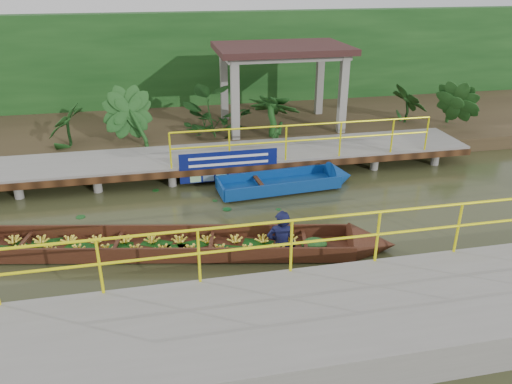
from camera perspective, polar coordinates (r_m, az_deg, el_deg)
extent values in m
plane|color=#2F3219|center=(11.73, -3.89, -4.03)|extent=(80.00, 80.00, 0.00)
cube|color=#362A1B|center=(18.57, -7.25, 7.43)|extent=(30.00, 8.00, 0.45)
cube|color=gray|center=(14.70, -5.90, 4.06)|extent=(16.00, 2.00, 0.15)
cube|color=black|center=(13.80, -5.43, 2.35)|extent=(16.00, 0.12, 0.18)
cylinder|color=#FFF80D|center=(14.00, 5.69, 7.67)|extent=(7.50, 0.05, 0.05)
cylinder|color=#FFF80D|center=(14.14, 5.62, 5.92)|extent=(7.50, 0.05, 0.05)
cylinder|color=#FFF80D|center=(14.15, 5.61, 5.73)|extent=(0.05, 0.05, 1.00)
cylinder|color=gray|center=(14.25, -21.66, 0.51)|extent=(0.24, 0.24, 0.55)
cylinder|color=gray|center=(15.72, -20.85, 2.81)|extent=(0.24, 0.24, 0.55)
cylinder|color=gray|center=(14.02, -13.63, 1.21)|extent=(0.24, 0.24, 0.55)
cylinder|color=gray|center=(15.51, -13.56, 3.47)|extent=(0.24, 0.24, 0.55)
cylinder|color=gray|center=(14.06, -5.49, 1.89)|extent=(0.24, 0.24, 0.55)
cylinder|color=gray|center=(15.55, -6.19, 4.09)|extent=(0.24, 0.24, 0.55)
cylinder|color=gray|center=(14.39, 2.44, 2.51)|extent=(0.24, 0.24, 0.55)
cylinder|color=gray|center=(15.84, 1.04, 4.62)|extent=(0.24, 0.24, 0.55)
cylinder|color=gray|center=(14.98, 9.90, 3.06)|extent=(0.24, 0.24, 0.55)
cylinder|color=gray|center=(16.38, 7.90, 5.06)|extent=(0.24, 0.24, 0.55)
cylinder|color=gray|center=(15.80, 16.69, 3.51)|extent=(0.24, 0.24, 0.55)
cylinder|color=gray|center=(17.14, 14.26, 5.40)|extent=(0.24, 0.24, 0.55)
cylinder|color=gray|center=(14.06, -5.49, 1.89)|extent=(0.24, 0.24, 0.55)
cube|color=gray|center=(8.34, 7.43, -15.01)|extent=(18.00, 2.40, 0.70)
cylinder|color=#FFF80D|center=(8.51, 5.45, -3.14)|extent=(10.00, 0.05, 0.05)
cylinder|color=#FFF80D|center=(8.73, 5.33, -5.76)|extent=(10.00, 0.05, 0.05)
cylinder|color=#FFF80D|center=(8.75, 5.32, -6.05)|extent=(0.05, 0.05, 1.00)
cube|color=gray|center=(16.05, -2.40, 10.01)|extent=(0.25, 0.25, 2.80)
cube|color=gray|center=(16.99, 9.87, 10.48)|extent=(0.25, 0.25, 2.80)
cube|color=gray|center=(18.35, -3.67, 11.81)|extent=(0.25, 0.25, 2.80)
cube|color=gray|center=(19.18, 7.27, 12.21)|extent=(0.25, 0.25, 2.80)
cube|color=gray|center=(17.30, 2.94, 15.44)|extent=(4.00, 2.60, 0.12)
cube|color=#351C1A|center=(17.28, 2.96, 16.10)|extent=(4.40, 3.00, 0.20)
cube|color=#133D14|center=(20.60, -8.16, 14.13)|extent=(30.00, 0.80, 4.00)
cube|color=#381A0F|center=(10.90, -10.39, -6.41)|extent=(8.03, 2.56, 0.06)
cube|color=#381A0F|center=(11.26, -10.04, -4.51)|extent=(7.85, 1.64, 0.34)
cube|color=#381A0F|center=(10.41, -10.88, -7.15)|extent=(7.85, 1.64, 0.34)
cone|color=#381A0F|center=(11.00, 13.16, -5.91)|extent=(1.17, 1.14, 0.96)
ellipsoid|color=#133D14|center=(10.77, 6.67, -5.96)|extent=(0.64, 0.54, 0.26)
imported|color=black|center=(10.33, 3.02, -2.20)|extent=(0.71, 0.56, 1.73)
cube|color=navy|center=(13.60, 2.61, 0.67)|extent=(3.32, 1.25, 0.11)
cube|color=navy|center=(13.98, 1.97, 1.93)|extent=(3.25, 0.34, 0.33)
cube|color=navy|center=(13.13, 3.31, 0.37)|extent=(3.25, 0.34, 0.33)
cube|color=navy|center=(13.15, -4.10, 0.38)|extent=(0.15, 0.98, 0.33)
cone|color=navy|center=(14.25, 9.64, 1.75)|extent=(0.72, 0.96, 0.91)
cube|color=black|center=(13.38, 0.42, 1.09)|extent=(0.19, 0.98, 0.05)
cube|color=#0B145B|center=(13.80, -3.12, 3.00)|extent=(2.72, 0.03, 0.85)
cube|color=white|center=(13.69, -3.13, 4.02)|extent=(2.21, 0.01, 0.07)
cube|color=white|center=(13.76, -3.11, 3.24)|extent=(2.21, 0.01, 0.07)
imported|color=#133D14|center=(16.36, -20.91, 7.29)|extent=(1.21, 1.21, 1.52)
imported|color=#133D14|center=(16.15, -13.87, 7.98)|extent=(1.21, 1.21, 1.52)
imported|color=#133D14|center=(16.24, -4.95, 8.69)|extent=(1.21, 1.21, 1.52)
imported|color=#133D14|center=(16.59, 2.00, 9.09)|extent=(1.21, 1.21, 1.52)
imported|color=#133D14|center=(18.40, 17.54, 9.52)|extent=(1.21, 1.21, 1.52)
imported|color=#133D14|center=(19.16, 21.53, 9.51)|extent=(1.21, 1.21, 1.52)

